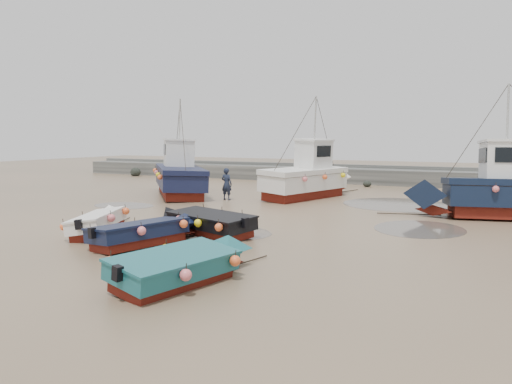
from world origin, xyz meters
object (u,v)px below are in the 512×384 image
dinghy_1 (148,229)px  dinghy_4 (205,220)px  cabin_boat_0 (178,175)px  dinghy_2 (184,262)px  person (227,200)px  cabin_boat_1 (310,176)px  dinghy_0 (102,219)px

dinghy_1 → dinghy_4: 2.78m
dinghy_1 → cabin_boat_0: (-7.95, 13.02, 0.77)m
dinghy_2 → cabin_boat_0: (-11.71, 16.22, 0.77)m
cabin_boat_0 → person: 4.49m
dinghy_4 → cabin_boat_0: bearing=58.4°
dinghy_2 → person: bearing=129.0°
cabin_boat_0 → cabin_boat_1: size_ratio=0.96×
dinghy_2 → cabin_boat_0: size_ratio=0.62×
cabin_boat_1 → person: size_ratio=4.85×
dinghy_0 → dinghy_2: bearing=-54.9°
dinghy_4 → cabin_boat_1: bearing=20.2°
cabin_boat_0 → person: size_ratio=4.66×
dinghy_2 → cabin_boat_1: cabin_boat_1 is taller
dinghy_0 → cabin_boat_1: size_ratio=0.58×
dinghy_4 → person: 10.39m
dinghy_2 → cabin_boat_1: size_ratio=0.60×
cabin_boat_1 → person: cabin_boat_1 is taller
dinghy_0 → person: size_ratio=2.79×
cabin_boat_0 → person: bearing=-53.3°
dinghy_1 → cabin_boat_1: bearing=104.9°
dinghy_4 → cabin_boat_0: (-8.63, 10.31, 0.77)m
dinghy_2 → person: dinghy_2 is taller
cabin_boat_1 → cabin_boat_0: bearing=-147.6°
dinghy_0 → dinghy_1: same height
dinghy_4 → dinghy_2: bearing=-134.0°
person → cabin_boat_1: bearing=-137.9°
dinghy_1 → dinghy_2: (3.76, -3.21, 0.00)m
dinghy_0 → cabin_boat_0: 13.09m
dinghy_0 → cabin_boat_0: cabin_boat_0 is taller
dinghy_1 → cabin_boat_0: bearing=137.5°
dinghy_1 → person: dinghy_1 is taller
dinghy_1 → dinghy_2: same height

